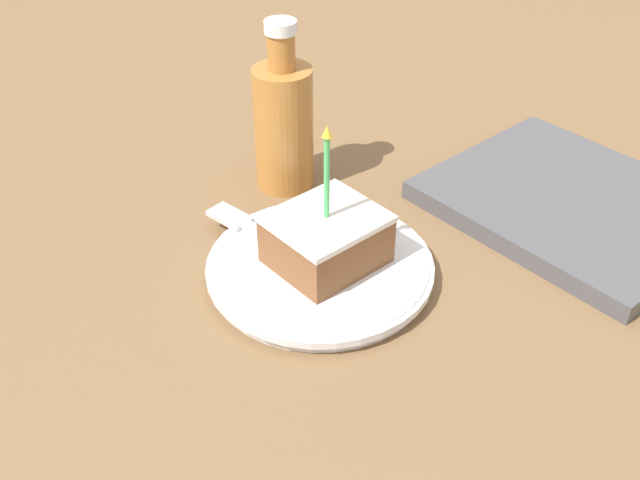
{
  "coord_description": "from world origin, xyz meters",
  "views": [
    {
      "loc": [
        0.38,
        -0.38,
        0.44
      ],
      "look_at": [
        -0.03,
        -0.02,
        0.04
      ],
      "focal_mm": 42.0,
      "sensor_mm": 36.0,
      "label": 1
    }
  ],
  "objects_px": {
    "bottle": "(284,123)",
    "fork": "(266,236)",
    "plate": "(320,268)",
    "cake_slice": "(326,238)",
    "marble_board": "(571,203)"
  },
  "relations": [
    {
      "from": "plate",
      "to": "cake_slice",
      "type": "relative_size",
      "value": 1.52
    },
    {
      "from": "marble_board",
      "to": "cake_slice",
      "type": "bearing_deg",
      "value": -108.4
    },
    {
      "from": "bottle",
      "to": "marble_board",
      "type": "xyz_separation_m",
      "value": [
        0.24,
        0.19,
        -0.06
      ]
    },
    {
      "from": "fork",
      "to": "marble_board",
      "type": "distance_m",
      "value": 0.32
    },
    {
      "from": "plate",
      "to": "fork",
      "type": "height_order",
      "value": "fork"
    },
    {
      "from": "bottle",
      "to": "cake_slice",
      "type": "bearing_deg",
      "value": -25.87
    },
    {
      "from": "plate",
      "to": "marble_board",
      "type": "distance_m",
      "value": 0.28
    },
    {
      "from": "cake_slice",
      "to": "fork",
      "type": "height_order",
      "value": "cake_slice"
    },
    {
      "from": "plate",
      "to": "cake_slice",
      "type": "xyz_separation_m",
      "value": [
        0.0,
        0.01,
        0.03
      ]
    },
    {
      "from": "fork",
      "to": "bottle",
      "type": "height_order",
      "value": "bottle"
    },
    {
      "from": "bottle",
      "to": "fork",
      "type": "bearing_deg",
      "value": -46.97
    },
    {
      "from": "plate",
      "to": "marble_board",
      "type": "height_order",
      "value": "marble_board"
    },
    {
      "from": "fork",
      "to": "bottle",
      "type": "relative_size",
      "value": 0.93
    },
    {
      "from": "plate",
      "to": "marble_board",
      "type": "bearing_deg",
      "value": 71.49
    },
    {
      "from": "fork",
      "to": "bottle",
      "type": "bearing_deg",
      "value": 133.03
    }
  ]
}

